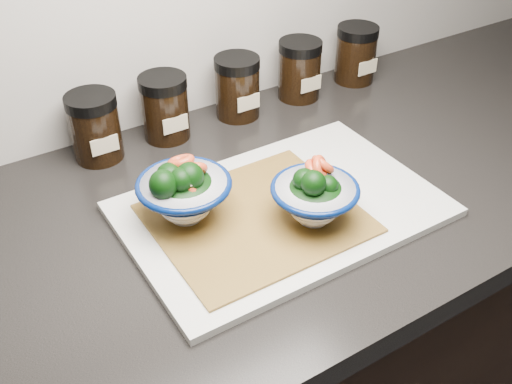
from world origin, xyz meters
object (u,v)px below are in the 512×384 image
spice_jar_a (95,127)px  spice_jar_c (237,87)px  bowl_left (184,192)px  bowl_right (315,196)px  spice_jar_b (165,107)px  spice_jar_e (356,54)px  cutting_board (281,209)px  spice_jar_d (299,70)px

spice_jar_a → spice_jar_c: same height
bowl_left → bowl_right: bearing=-33.3°
spice_jar_a → spice_jar_b: bearing=0.0°
spice_jar_c → spice_jar_e: bearing=0.0°
spice_jar_e → spice_jar_c: bearing=180.0°
spice_jar_e → bowl_left: bearing=-154.6°
cutting_board → spice_jar_b: bearing=99.8°
bowl_left → spice_jar_b: spice_jar_b is taller
bowl_left → spice_jar_e: bearing=25.4°
cutting_board → spice_jar_c: 0.30m
bowl_right → spice_jar_c: (0.08, 0.34, 0.00)m
cutting_board → spice_jar_e: size_ratio=3.98×
cutting_board → spice_jar_a: bearing=121.3°
bowl_left → spice_jar_b: (0.08, 0.24, -0.00)m
cutting_board → spice_jar_e: bearing=37.5°
cutting_board → spice_jar_a: spice_jar_a is taller
spice_jar_d → bowl_left: bearing=-146.8°
cutting_board → spice_jar_c: spice_jar_c is taller
cutting_board → spice_jar_e: (0.37, 0.28, 0.05)m
spice_jar_e → bowl_right: bearing=-136.3°
spice_jar_d → spice_jar_e: bearing=0.0°
bowl_right → spice_jar_c: same height
cutting_board → bowl_left: 0.15m
spice_jar_c → spice_jar_a: bearing=180.0°
bowl_left → spice_jar_a: 0.24m
spice_jar_d → spice_jar_e: (0.14, 0.00, 0.00)m
bowl_right → spice_jar_c: 0.34m
bowl_right → spice_jar_b: 0.34m
cutting_board → spice_jar_a: 0.34m
cutting_board → spice_jar_a: size_ratio=3.98×
cutting_board → spice_jar_c: size_ratio=3.98×
cutting_board → bowl_right: bearing=-70.1°
bowl_right → spice_jar_d: bearing=57.6°
spice_jar_a → spice_jar_e: size_ratio=1.00×
spice_jar_c → cutting_board: bearing=-108.4°
spice_jar_b → spice_jar_d: (0.28, 0.00, 0.00)m
spice_jar_a → spice_jar_c: bearing=0.0°
cutting_board → bowl_left: bowl_left is taller
bowl_left → spice_jar_e: 0.55m
bowl_right → spice_jar_a: size_ratio=1.09×
bowl_left → spice_jar_e: spice_jar_e is taller
spice_jar_c → spice_jar_b: bearing=180.0°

